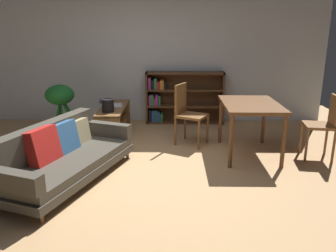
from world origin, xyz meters
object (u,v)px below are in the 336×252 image
Objects in this scene: open_laptop at (112,104)px; dining_table at (250,109)px; desk_speaker at (108,106)px; dining_chair_near at (324,123)px; potted_floor_plant at (60,100)px; media_console at (114,122)px; dining_chair_far at (187,111)px; bookshelf at (179,98)px; fabric_couch at (60,155)px.

open_laptop is 0.37× the size of dining_table.
dining_table is (2.17, -0.51, 0.07)m from desk_speaker.
potted_floor_plant is at bearing 165.65° from dining_chair_near.
desk_speaker is (-0.02, -0.35, 0.37)m from media_console.
dining_chair_far reaches higher than dining_table.
media_console is at bearing -70.23° from open_laptop.
dining_chair_near is 2.79m from bookshelf.
open_laptop is at bearing 161.31° from dining_chair_near.
dining_chair_far is at bearing 162.41° from dining_chair_near.
fabric_couch is 1.92m from potted_floor_plant.
fabric_couch is at bearing -72.76° from potted_floor_plant.
open_laptop is (-0.03, 0.09, 0.29)m from media_console.
dining_chair_far is at bearing -85.27° from bookshelf.
fabric_couch is 2.41× the size of potted_floor_plant.
bookshelf reaches higher than desk_speaker.
media_console is 1.12× the size of dining_table.
potted_floor_plant is at bearing 107.24° from fabric_couch.
dining_chair_far is at bearing 152.00° from dining_table.
desk_speaker is 3.27m from dining_chair_near.
dining_chair_far is (1.62, 1.37, 0.22)m from fabric_couch.
dining_chair_near is 2.01m from dining_chair_far.
desk_speaker is 2.23m from dining_table.
dining_table reaches higher than open_laptop.
desk_speaker is 1.28m from dining_chair_far.
open_laptop is at bearing 2.38° from potted_floor_plant.
potted_floor_plant is (-0.90, 0.40, 0.00)m from desk_speaker.
media_console is 1.49m from bookshelf.
dining_table is at bearing -23.54° from open_laptop.
desk_speaker is 0.23× the size of dining_chair_near.
potted_floor_plant is 0.59× the size of bookshelf.
bookshelf is (1.51, 2.67, 0.18)m from fabric_couch.
potted_floor_plant is (-0.89, -0.04, 0.08)m from open_laptop.
fabric_couch is 1.89m from open_laptop.
dining_chair_far is at bearing -17.28° from media_console.
dining_table is at bearing 19.62° from fabric_couch.
media_console is at bearing 87.18° from desk_speaker.
bookshelf is (-0.11, 1.30, -0.04)m from dining_chair_far.
potted_floor_plant is at bearing 156.01° from desk_speaker.
media_console is at bearing -141.83° from bookshelf.
bookshelf is at bearing 47.10° from desk_speaker.
fabric_couch is 2.21× the size of dining_chair_far.
open_laptop is 0.45m from desk_speaker.
dining_chair_far is (-1.92, 0.61, 0.01)m from dining_chair_near.
bookshelf is at bearing 22.51° from potted_floor_plant.
desk_speaker is at bearing -23.99° from potted_floor_plant.
dining_table is at bearing 172.54° from dining_chair_near.
fabric_couch is 1.67× the size of media_console.
media_console is (0.36, 1.76, -0.06)m from fabric_couch.
desk_speaker is 0.22× the size of dining_chair_far.
dining_table is (2.16, -0.87, 0.44)m from media_console.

